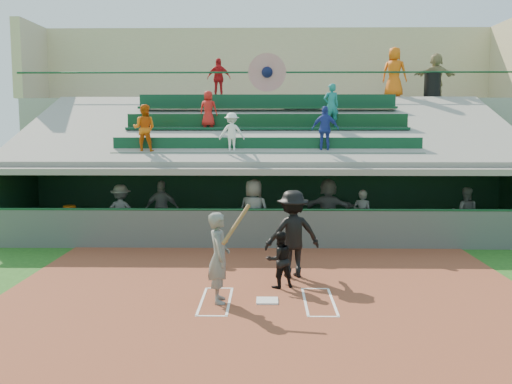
{
  "coord_description": "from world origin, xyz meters",
  "views": [
    {
      "loc": [
        -0.02,
        -10.97,
        3.47
      ],
      "look_at": [
        -0.29,
        3.5,
        1.8
      ],
      "focal_mm": 40.0,
      "sensor_mm": 36.0,
      "label": 1
    }
  ],
  "objects_px": {
    "white_table": "(72,228)",
    "trash_bin": "(432,86)",
    "water_cooler": "(70,212)",
    "batter_at_plate": "(219,257)",
    "catcher": "(279,260)",
    "home_plate": "(267,301)"
  },
  "relations": [
    {
      "from": "catcher",
      "to": "batter_at_plate",
      "type": "bearing_deg",
      "value": 17.67
    },
    {
      "from": "catcher",
      "to": "water_cooler",
      "type": "height_order",
      "value": "catcher"
    },
    {
      "from": "white_table",
      "to": "home_plate",
      "type": "bearing_deg",
      "value": -42.19
    },
    {
      "from": "batter_at_plate",
      "to": "water_cooler",
      "type": "distance_m",
      "value": 8.15
    },
    {
      "from": "home_plate",
      "to": "water_cooler",
      "type": "bearing_deg",
      "value": 134.07
    },
    {
      "from": "home_plate",
      "to": "catcher",
      "type": "relative_size",
      "value": 0.35
    },
    {
      "from": "home_plate",
      "to": "water_cooler",
      "type": "distance_m",
      "value": 8.78
    },
    {
      "from": "white_table",
      "to": "water_cooler",
      "type": "bearing_deg",
      "value": 172.42
    },
    {
      "from": "batter_at_plate",
      "to": "trash_bin",
      "type": "bearing_deg",
      "value": 58.4
    },
    {
      "from": "home_plate",
      "to": "trash_bin",
      "type": "xyz_separation_m",
      "value": [
        6.6,
        12.22,
        5.05
      ]
    },
    {
      "from": "catcher",
      "to": "white_table",
      "type": "height_order",
      "value": "catcher"
    },
    {
      "from": "trash_bin",
      "to": "white_table",
      "type": "bearing_deg",
      "value": -154.74
    },
    {
      "from": "water_cooler",
      "to": "batter_at_plate",
      "type": "bearing_deg",
      "value": -50.95
    },
    {
      "from": "batter_at_plate",
      "to": "trash_bin",
      "type": "xyz_separation_m",
      "value": [
        7.55,
        12.27,
        4.16
      ]
    },
    {
      "from": "white_table",
      "to": "trash_bin",
      "type": "relative_size",
      "value": 0.74
    },
    {
      "from": "water_cooler",
      "to": "white_table",
      "type": "bearing_deg",
      "value": -11.59
    },
    {
      "from": "white_table",
      "to": "trash_bin",
      "type": "height_order",
      "value": "trash_bin"
    },
    {
      "from": "catcher",
      "to": "white_table",
      "type": "bearing_deg",
      "value": -63.41
    },
    {
      "from": "home_plate",
      "to": "water_cooler",
      "type": "xyz_separation_m",
      "value": [
        -6.08,
        6.28,
        0.82
      ]
    },
    {
      "from": "home_plate",
      "to": "batter_at_plate",
      "type": "relative_size",
      "value": 0.22
    },
    {
      "from": "white_table",
      "to": "trash_bin",
      "type": "distance_m",
      "value": 14.73
    },
    {
      "from": "water_cooler",
      "to": "catcher",
      "type": "bearing_deg",
      "value": -39.79
    }
  ]
}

